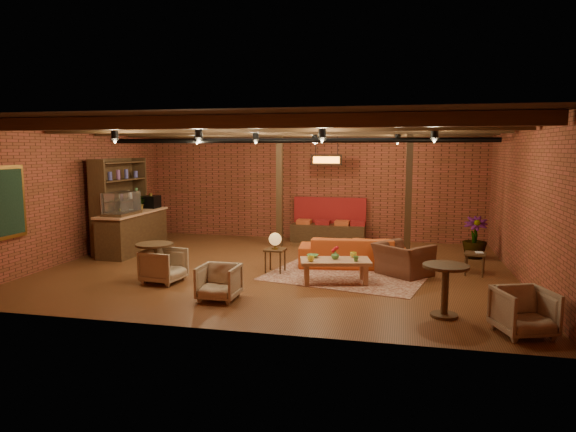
% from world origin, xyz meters
% --- Properties ---
extents(floor, '(10.00, 10.00, 0.00)m').
position_xyz_m(floor, '(0.00, 0.00, 0.00)').
color(floor, '#432710').
rests_on(floor, ground).
extents(ceiling, '(10.00, 8.00, 0.02)m').
position_xyz_m(ceiling, '(0.00, 0.00, 3.20)').
color(ceiling, black).
rests_on(ceiling, wall_back).
extents(wall_back, '(10.00, 0.02, 3.20)m').
position_xyz_m(wall_back, '(0.00, 4.00, 1.60)').
color(wall_back, brown).
rests_on(wall_back, ground).
extents(wall_front, '(10.00, 0.02, 3.20)m').
position_xyz_m(wall_front, '(0.00, -4.00, 1.60)').
color(wall_front, brown).
rests_on(wall_front, ground).
extents(wall_left, '(0.02, 8.00, 3.20)m').
position_xyz_m(wall_left, '(-5.00, 0.00, 1.60)').
color(wall_left, brown).
rests_on(wall_left, ground).
extents(wall_right, '(0.02, 8.00, 3.20)m').
position_xyz_m(wall_right, '(5.00, 0.00, 1.60)').
color(wall_right, brown).
rests_on(wall_right, ground).
extents(ceiling_beams, '(9.80, 6.40, 0.22)m').
position_xyz_m(ceiling_beams, '(0.00, 0.00, 3.08)').
color(ceiling_beams, black).
rests_on(ceiling_beams, ceiling).
extents(ceiling_pipe, '(9.60, 0.12, 0.12)m').
position_xyz_m(ceiling_pipe, '(0.00, 1.60, 2.85)').
color(ceiling_pipe, black).
rests_on(ceiling_pipe, ceiling).
extents(post_left, '(0.16, 0.16, 3.20)m').
position_xyz_m(post_left, '(-0.60, 2.60, 1.60)').
color(post_left, black).
rests_on(post_left, ground).
extents(post_right, '(0.16, 0.16, 3.20)m').
position_xyz_m(post_right, '(2.80, 2.00, 1.60)').
color(post_right, black).
rests_on(post_right, ground).
extents(service_counter, '(0.80, 2.50, 1.60)m').
position_xyz_m(service_counter, '(-4.10, 1.00, 0.80)').
color(service_counter, black).
rests_on(service_counter, ground).
extents(plant_counter, '(0.35, 0.39, 0.30)m').
position_xyz_m(plant_counter, '(-4.00, 1.20, 1.22)').
color(plant_counter, '#337F33').
rests_on(plant_counter, service_counter).
extents(shelving_hutch, '(0.52, 2.00, 2.40)m').
position_xyz_m(shelving_hutch, '(-4.50, 1.10, 1.20)').
color(shelving_hutch, black).
rests_on(shelving_hutch, ground).
extents(chalkboard_menu, '(0.08, 0.96, 1.46)m').
position_xyz_m(chalkboard_menu, '(-4.93, -2.30, 1.60)').
color(chalkboard_menu, black).
rests_on(chalkboard_menu, wall_left).
extents(banquette, '(2.10, 0.70, 1.00)m').
position_xyz_m(banquette, '(0.60, 3.55, 0.50)').
color(banquette, maroon).
rests_on(banquette, ground).
extents(service_sign, '(0.86, 0.06, 0.30)m').
position_xyz_m(service_sign, '(0.60, 3.10, 2.35)').
color(service_sign, orange).
rests_on(service_sign, ceiling).
extents(ceiling_spotlights, '(6.40, 4.40, 0.28)m').
position_xyz_m(ceiling_spotlights, '(0.00, 0.00, 2.86)').
color(ceiling_spotlights, black).
rests_on(ceiling_spotlights, ceiling).
extents(rug, '(3.64, 3.08, 0.01)m').
position_xyz_m(rug, '(1.56, -0.28, 0.01)').
color(rug, maroon).
rests_on(rug, floor).
extents(sofa, '(2.45, 1.19, 0.69)m').
position_xyz_m(sofa, '(1.57, 0.56, 0.34)').
color(sofa, '#B74519').
rests_on(sofa, floor).
extents(coffee_table, '(1.49, 0.97, 0.72)m').
position_xyz_m(coffee_table, '(1.38, -0.96, 0.42)').
color(coffee_table, '#A36D4C').
rests_on(coffee_table, floor).
extents(side_table_lamp, '(0.44, 0.44, 0.86)m').
position_xyz_m(side_table_lamp, '(0.02, -0.35, 0.66)').
color(side_table_lamp, black).
rests_on(side_table_lamp, floor).
extents(round_table_left, '(0.74, 0.74, 0.77)m').
position_xyz_m(round_table_left, '(-2.14, -1.64, 0.52)').
color(round_table_left, black).
rests_on(round_table_left, floor).
extents(armchair_a, '(0.77, 0.81, 0.74)m').
position_xyz_m(armchair_a, '(-1.94, -1.67, 0.37)').
color(armchair_a, beige).
rests_on(armchair_a, floor).
extents(armchair_b, '(0.68, 0.64, 0.69)m').
position_xyz_m(armchair_b, '(-0.45, -2.55, 0.34)').
color(armchair_b, beige).
rests_on(armchair_b, floor).
extents(armchair_right, '(1.24, 1.19, 0.91)m').
position_xyz_m(armchair_right, '(2.71, -0.04, 0.46)').
color(armchair_right, brown).
rests_on(armchair_right, floor).
extents(side_table_book, '(0.50, 0.50, 0.49)m').
position_xyz_m(side_table_book, '(4.19, 0.33, 0.44)').
color(side_table_book, black).
rests_on(side_table_book, floor).
extents(round_table_right, '(0.72, 0.72, 0.84)m').
position_xyz_m(round_table_right, '(3.36, -2.65, 0.56)').
color(round_table_right, black).
rests_on(round_table_right, floor).
extents(armchair_far, '(0.90, 0.88, 0.75)m').
position_xyz_m(armchair_far, '(4.40, -3.24, 0.37)').
color(armchair_far, beige).
rests_on(armchair_far, floor).
extents(plant_tall, '(1.86, 1.86, 3.05)m').
position_xyz_m(plant_tall, '(4.40, 2.11, 1.53)').
color(plant_tall, '#4C7F4C').
rests_on(plant_tall, floor).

